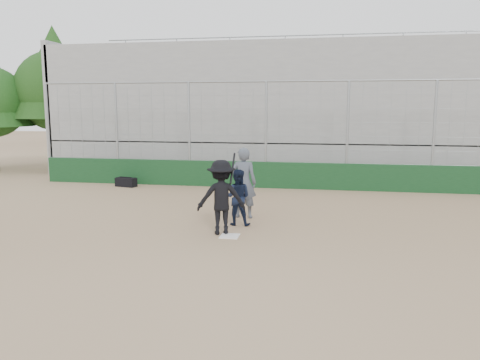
% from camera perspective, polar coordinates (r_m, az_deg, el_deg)
% --- Properties ---
extents(ground, '(90.00, 90.00, 0.00)m').
position_cam_1_polar(ground, '(11.22, -1.26, -6.90)').
color(ground, brown).
rests_on(ground, ground).
extents(home_plate, '(0.44, 0.44, 0.02)m').
position_cam_1_polar(home_plate, '(11.21, -1.26, -6.84)').
color(home_plate, white).
rests_on(home_plate, ground).
extents(backstop, '(18.10, 0.25, 4.04)m').
position_cam_1_polar(backstop, '(17.83, 3.16, 2.11)').
color(backstop, '#103418').
rests_on(backstop, ground).
extents(bleachers, '(20.25, 6.70, 6.98)m').
position_cam_1_polar(bleachers, '(22.63, 4.74, 8.50)').
color(bleachers, gray).
rests_on(bleachers, ground).
extents(tree_left, '(4.48, 4.48, 7.00)m').
position_cam_1_polar(tree_left, '(25.30, -21.64, 11.27)').
color(tree_left, '#382414').
rests_on(tree_left, ground).
extents(batter_at_plate, '(1.30, 0.96, 1.95)m').
position_cam_1_polar(batter_at_plate, '(11.26, -2.30, -2.11)').
color(batter_at_plate, black).
rests_on(batter_at_plate, ground).
extents(catcher_crouched, '(0.75, 0.60, 1.02)m').
position_cam_1_polar(catcher_crouched, '(12.15, -0.33, -3.22)').
color(catcher_crouched, black).
rests_on(catcher_crouched, ground).
extents(umpire, '(0.73, 0.50, 1.77)m').
position_cam_1_polar(umpire, '(12.93, 0.43, -0.77)').
color(umpire, '#49505C').
rests_on(umpire, ground).
extents(equipment_bag, '(0.87, 0.52, 0.39)m').
position_cam_1_polar(equipment_bag, '(18.67, -13.72, -0.25)').
color(equipment_bag, black).
rests_on(equipment_bag, ground).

